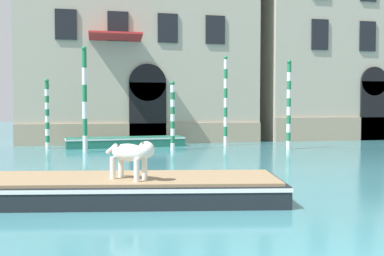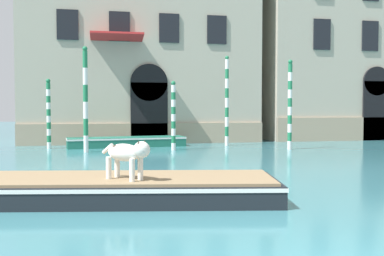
% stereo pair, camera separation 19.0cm
% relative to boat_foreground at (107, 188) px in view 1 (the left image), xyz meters
% --- Properties ---
extents(boat_foreground, '(7.84, 3.40, 0.51)m').
position_rel_boat_foreground_xyz_m(boat_foreground, '(0.00, 0.00, 0.00)').
color(boat_foreground, black).
rests_on(boat_foreground, ground_plane).
extents(dog_on_deck, '(0.98, 0.98, 0.84)m').
position_rel_boat_foreground_xyz_m(dog_on_deck, '(0.51, -0.49, 0.79)').
color(dog_on_deck, silver).
rests_on(dog_on_deck, boat_foreground).
extents(boat_moored_near_palazzo, '(6.03, 2.08, 0.49)m').
position_rel_boat_foreground_xyz_m(boat_moored_near_palazzo, '(1.19, 13.07, -0.01)').
color(boat_moored_near_palazzo, '#1E6651').
rests_on(boat_moored_near_palazzo, ground_plane).
extents(mooring_pole_0, '(0.20, 0.20, 4.65)m').
position_rel_boat_foreground_xyz_m(mooring_pole_0, '(6.32, 12.64, 2.07)').
color(mooring_pole_0, white).
rests_on(mooring_pole_0, ground_plane).
extents(mooring_pole_1, '(0.21, 0.21, 3.37)m').
position_rel_boat_foreground_xyz_m(mooring_pole_1, '(-2.56, 12.72, 1.43)').
color(mooring_pole_1, white).
rests_on(mooring_pole_1, ground_plane).
extents(mooring_pole_2, '(0.22, 0.22, 4.70)m').
position_rel_boat_foreground_xyz_m(mooring_pole_2, '(-0.74, 10.62, 2.09)').
color(mooring_pole_2, white).
rests_on(mooring_pole_2, ground_plane).
extents(mooring_pole_3, '(0.21, 0.21, 3.23)m').
position_rel_boat_foreground_xyz_m(mooring_pole_3, '(3.23, 10.84, 1.36)').
color(mooring_pole_3, white).
rests_on(mooring_pole_3, ground_plane).
extents(mooring_pole_4, '(0.21, 0.21, 4.25)m').
position_rel_boat_foreground_xyz_m(mooring_pole_4, '(8.69, 10.08, 1.87)').
color(mooring_pole_4, white).
rests_on(mooring_pole_4, ground_plane).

